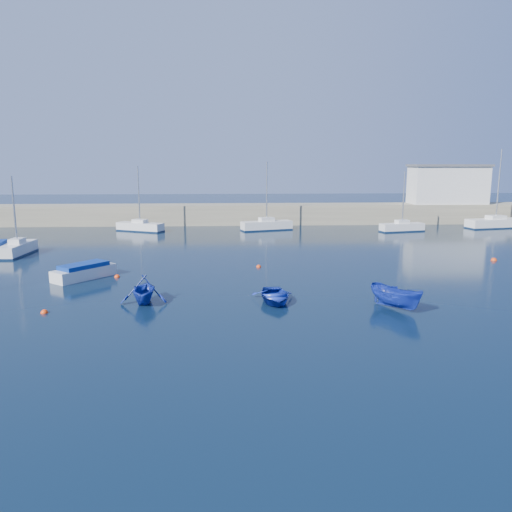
{
  "coord_description": "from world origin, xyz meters",
  "views": [
    {
      "loc": [
        0.39,
        -20.97,
        8.23
      ],
      "look_at": [
        2.2,
        14.03,
        1.6
      ],
      "focal_mm": 35.0,
      "sensor_mm": 36.0,
      "label": 1
    }
  ],
  "objects_px": {
    "sailboat_6": "(267,225)",
    "dinghy_left": "(144,289)",
    "sailboat_3": "(18,249)",
    "sailboat_5": "(140,226)",
    "sailboat_8": "(495,223)",
    "dinghy_right": "(396,297)",
    "dinghy_center": "(274,296)",
    "motorboat_1": "(84,271)",
    "sailboat_7": "(402,227)",
    "harbor_office": "(448,185)"
  },
  "relations": [
    {
      "from": "sailboat_6",
      "to": "dinghy_left",
      "type": "relative_size",
      "value": 2.62
    },
    {
      "from": "sailboat_3",
      "to": "dinghy_left",
      "type": "relative_size",
      "value": 2.23
    },
    {
      "from": "sailboat_6",
      "to": "sailboat_5",
      "type": "bearing_deg",
      "value": 73.73
    },
    {
      "from": "sailboat_5",
      "to": "sailboat_8",
      "type": "xyz_separation_m",
      "value": [
        44.37,
        0.76,
        0.06
      ]
    },
    {
      "from": "dinghy_right",
      "to": "sailboat_5",
      "type": "bearing_deg",
      "value": 87.68
    },
    {
      "from": "sailboat_5",
      "to": "sailboat_8",
      "type": "height_order",
      "value": "sailboat_8"
    },
    {
      "from": "dinghy_left",
      "to": "sailboat_6",
      "type": "bearing_deg",
      "value": 69.97
    },
    {
      "from": "sailboat_6",
      "to": "dinghy_center",
      "type": "relative_size",
      "value": 2.31
    },
    {
      "from": "motorboat_1",
      "to": "dinghy_right",
      "type": "height_order",
      "value": "dinghy_right"
    },
    {
      "from": "dinghy_left",
      "to": "dinghy_right",
      "type": "relative_size",
      "value": 0.9
    },
    {
      "from": "dinghy_right",
      "to": "sailboat_6",
      "type": "bearing_deg",
      "value": 64.85
    },
    {
      "from": "sailboat_7",
      "to": "dinghy_center",
      "type": "relative_size",
      "value": 1.99
    },
    {
      "from": "sailboat_7",
      "to": "dinghy_center",
      "type": "bearing_deg",
      "value": 136.54
    },
    {
      "from": "dinghy_left",
      "to": "dinghy_right",
      "type": "height_order",
      "value": "dinghy_left"
    },
    {
      "from": "sailboat_3",
      "to": "motorboat_1",
      "type": "height_order",
      "value": "sailboat_3"
    },
    {
      "from": "harbor_office",
      "to": "dinghy_left",
      "type": "bearing_deg",
      "value": -132.33
    },
    {
      "from": "dinghy_left",
      "to": "sailboat_7",
      "type": "bearing_deg",
      "value": 45.8
    },
    {
      "from": "harbor_office",
      "to": "dinghy_center",
      "type": "height_order",
      "value": "harbor_office"
    },
    {
      "from": "sailboat_3",
      "to": "sailboat_7",
      "type": "height_order",
      "value": "sailboat_7"
    },
    {
      "from": "dinghy_right",
      "to": "sailboat_7",
      "type": "bearing_deg",
      "value": 36.95
    },
    {
      "from": "sailboat_8",
      "to": "dinghy_left",
      "type": "distance_m",
      "value": 50.31
    },
    {
      "from": "harbor_office",
      "to": "motorboat_1",
      "type": "relative_size",
      "value": 2.23
    },
    {
      "from": "harbor_office",
      "to": "sailboat_3",
      "type": "height_order",
      "value": "harbor_office"
    },
    {
      "from": "sailboat_6",
      "to": "dinghy_left",
      "type": "height_order",
      "value": "sailboat_6"
    },
    {
      "from": "motorboat_1",
      "to": "sailboat_8",
      "type": "bearing_deg",
      "value": 69.3
    },
    {
      "from": "sailboat_8",
      "to": "motorboat_1",
      "type": "bearing_deg",
      "value": 109.12
    },
    {
      "from": "sailboat_5",
      "to": "sailboat_7",
      "type": "bearing_deg",
      "value": -68.53
    },
    {
      "from": "dinghy_left",
      "to": "sailboat_8",
      "type": "bearing_deg",
      "value": 36.63
    },
    {
      "from": "sailboat_6",
      "to": "dinghy_center",
      "type": "bearing_deg",
      "value": 159.84
    },
    {
      "from": "sailboat_8",
      "to": "dinghy_center",
      "type": "distance_m",
      "value": 44.78
    },
    {
      "from": "sailboat_3",
      "to": "dinghy_right",
      "type": "relative_size",
      "value": 2.01
    },
    {
      "from": "sailboat_3",
      "to": "sailboat_8",
      "type": "relative_size",
      "value": 0.72
    },
    {
      "from": "sailboat_5",
      "to": "dinghy_right",
      "type": "relative_size",
      "value": 2.21
    },
    {
      "from": "harbor_office",
      "to": "sailboat_5",
      "type": "bearing_deg",
      "value": -170.63
    },
    {
      "from": "sailboat_5",
      "to": "dinghy_left",
      "type": "relative_size",
      "value": 2.46
    },
    {
      "from": "motorboat_1",
      "to": "dinghy_center",
      "type": "xyz_separation_m",
      "value": [
        13.08,
        -6.77,
        -0.15
      ]
    },
    {
      "from": "motorboat_1",
      "to": "sailboat_5",
      "type": "bearing_deg",
      "value": 129.94
    },
    {
      "from": "harbor_office",
      "to": "sailboat_6",
      "type": "distance_m",
      "value": 26.4
    },
    {
      "from": "sailboat_5",
      "to": "dinghy_left",
      "type": "distance_m",
      "value": 31.99
    },
    {
      "from": "sailboat_8",
      "to": "dinghy_right",
      "type": "height_order",
      "value": "sailboat_8"
    },
    {
      "from": "sailboat_3",
      "to": "sailboat_5",
      "type": "height_order",
      "value": "sailboat_5"
    },
    {
      "from": "sailboat_5",
      "to": "sailboat_7",
      "type": "distance_m",
      "value": 31.49
    },
    {
      "from": "harbor_office",
      "to": "dinghy_right",
      "type": "distance_m",
      "value": 45.17
    },
    {
      "from": "harbor_office",
      "to": "dinghy_left",
      "type": "distance_m",
      "value": 51.78
    },
    {
      "from": "sailboat_5",
      "to": "dinghy_left",
      "type": "bearing_deg",
      "value": -144.74
    },
    {
      "from": "sailboat_3",
      "to": "dinghy_center",
      "type": "bearing_deg",
      "value": -34.7
    },
    {
      "from": "sailboat_6",
      "to": "motorboat_1",
      "type": "distance_m",
      "value": 29.14
    },
    {
      "from": "sailboat_6",
      "to": "sailboat_7",
      "type": "height_order",
      "value": "sailboat_6"
    },
    {
      "from": "sailboat_5",
      "to": "sailboat_7",
      "type": "relative_size",
      "value": 1.09
    },
    {
      "from": "harbor_office",
      "to": "sailboat_7",
      "type": "relative_size",
      "value": 1.4
    }
  ]
}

